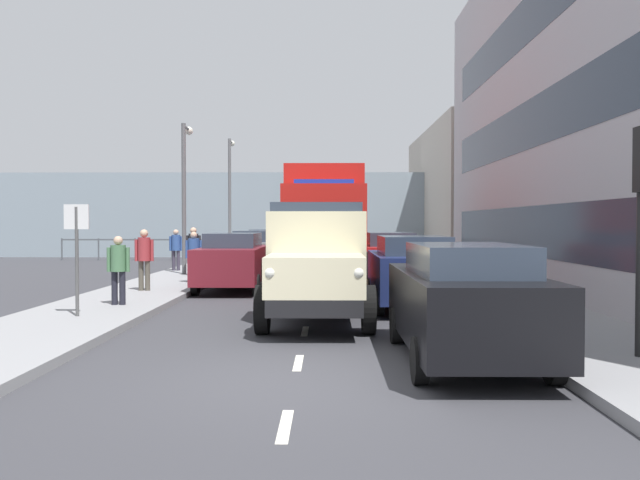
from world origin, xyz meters
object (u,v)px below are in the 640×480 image
pedestrian_near_railing (118,265)px  car_red_kerbside_2 (389,258)px  lorry_cargo_red (324,221)px  lamp_post_promenade (185,183)px  pedestrian_couple_b (144,255)px  pedestrian_couple_a (176,246)px  car_maroon_oppositeside_0 (233,261)px  pedestrian_in_dark_coat (194,253)px  car_silver_oppositeside_2 (267,247)px  street_sign (77,240)px  car_grey_oppositeside_1 (255,252)px  car_navy_kerbside_1 (412,271)px  lamp_post_far (230,187)px  truck_vintage_cream (317,265)px  car_black_kerbside_near (464,300)px  pedestrian_by_lamp (193,247)px

pedestrian_near_railing → car_red_kerbside_2: bearing=-137.0°
lorry_cargo_red → lamp_post_promenade: bearing=-22.7°
pedestrian_near_railing → pedestrian_couple_b: pedestrian_couple_b is taller
pedestrian_couple_b → pedestrian_couple_a: (0.90, -7.75, -0.05)m
car_maroon_oppositeside_0 → pedestrian_in_dark_coat: pedestrian_in_dark_coat is taller
lorry_cargo_red → car_silver_oppositeside_2: 9.06m
street_sign → car_maroon_oppositeside_0: bearing=-108.5°
lorry_cargo_red → car_grey_oppositeside_1: (2.73, -3.41, -1.18)m
lorry_cargo_red → car_navy_kerbside_1: size_ratio=1.94×
car_navy_kerbside_1 → lamp_post_far: bearing=-70.0°
pedestrian_near_railing → street_sign: 1.98m
lamp_post_far → car_navy_kerbside_1: bearing=110.0°
car_silver_oppositeside_2 → pedestrian_couple_b: bearing=79.8°
truck_vintage_cream → pedestrian_in_dark_coat: 8.39m
lorry_cargo_red → pedestrian_couple_b: lorry_cargo_red is taller
pedestrian_near_railing → street_sign: street_sign is taller
car_black_kerbside_near → car_grey_oppositeside_1: size_ratio=1.11×
lamp_post_far → street_sign: 22.32m
car_navy_kerbside_1 → lamp_post_far: 21.31m
car_navy_kerbside_1 → pedestrian_in_dark_coat: bearing=-39.3°
car_black_kerbside_near → pedestrian_near_railing: bearing=-38.6°
pedestrian_near_railing → pedestrian_in_dark_coat: bearing=-96.1°
pedestrian_in_dark_coat → pedestrian_by_lamp: size_ratio=0.93×
car_silver_oppositeside_2 → pedestrian_couple_b: pedestrian_couple_b is taller
lorry_cargo_red → car_red_kerbside_2: size_ratio=1.92×
pedestrian_by_lamp → lamp_post_promenade: size_ratio=0.31×
pedestrian_couple_b → lamp_post_far: 17.38m
car_black_kerbside_near → lamp_post_far: 26.94m
car_black_kerbside_near → car_maroon_oppositeside_0: size_ratio=1.04×
car_grey_oppositeside_1 → pedestrian_near_railing: (1.96, 10.59, 0.18)m
car_black_kerbside_near → car_red_kerbside_2: (0.00, -11.75, -0.00)m
car_silver_oppositeside_2 → pedestrian_couple_a: (3.15, 4.79, 0.20)m
lamp_post_far → pedestrian_in_dark_coat: bearing=94.0°
street_sign → lorry_cargo_red: bearing=-118.6°
car_red_kerbside_2 → truck_vintage_cream: bearing=74.7°
car_grey_oppositeside_1 → car_silver_oppositeside_2: (0.00, -5.15, -0.00)m
car_maroon_oppositeside_0 → car_red_kerbside_2: bearing=-161.3°
car_maroon_oppositeside_0 → car_silver_oppositeside_2: size_ratio=1.11×
truck_vintage_cream → pedestrian_couple_a: bearing=-65.6°
truck_vintage_cream → car_grey_oppositeside_1: 12.64m
car_black_kerbside_near → pedestrian_in_dark_coat: size_ratio=2.85×
car_red_kerbside_2 → pedestrian_by_lamp: size_ratio=2.49×
pedestrian_by_lamp → pedestrian_couple_a: 2.80m
car_maroon_oppositeside_0 → street_sign: bearing=71.5°
truck_vintage_cream → pedestrian_near_railing: size_ratio=3.58×
lorry_cargo_red → pedestrian_couple_b: (4.98, 3.99, -0.93)m
car_black_kerbside_near → car_navy_kerbside_1: size_ratio=1.07×
car_grey_oppositeside_1 → car_silver_oppositeside_2: size_ratio=1.04×
pedestrian_couple_a → lamp_post_far: size_ratio=0.25×
pedestrian_couple_a → pedestrian_near_railing: bearing=96.2°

